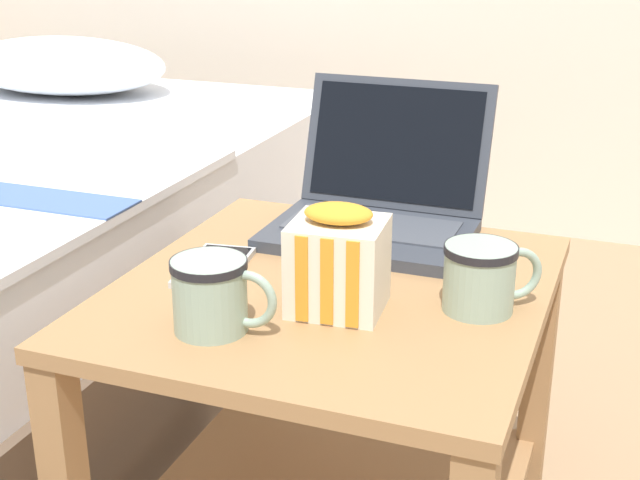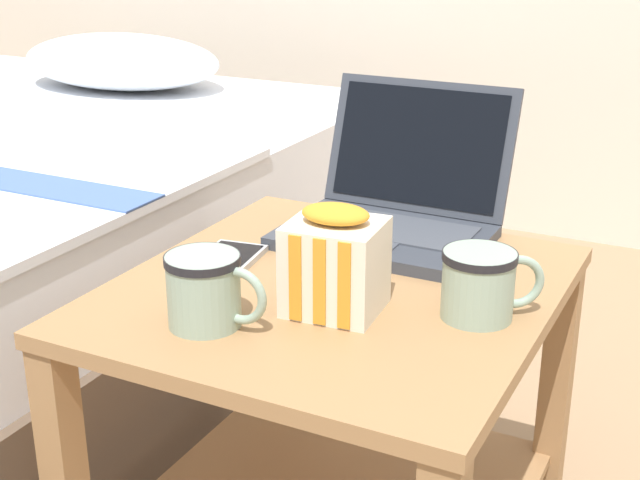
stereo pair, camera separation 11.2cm
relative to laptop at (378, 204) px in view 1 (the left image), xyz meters
The scene contains 6 objects.
bedside_table 0.31m from the laptop, 88.37° to the right, with size 0.56×0.60×0.46m.
laptop is the anchor object (origin of this frame).
mug_front_left 0.41m from the laptop, 101.19° to the right, with size 0.13×0.09×0.09m.
mug_front_right 0.31m from the laptop, 48.32° to the right, with size 0.12×0.10×0.09m.
snack_bag 0.30m from the laptop, 82.46° to the right, with size 0.12×0.11×0.14m.
cell_phone 0.29m from the laptop, 125.25° to the right, with size 0.10×0.16×0.01m.
Camera 1 is at (0.37, -1.03, 0.94)m, focal length 50.00 mm.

